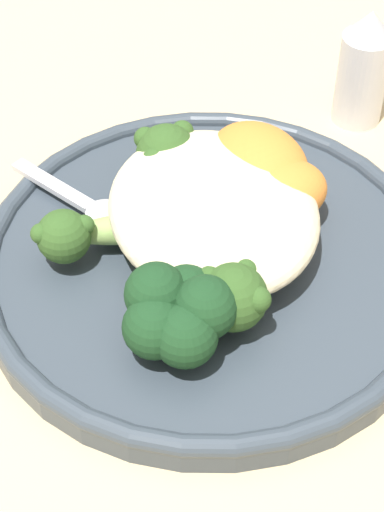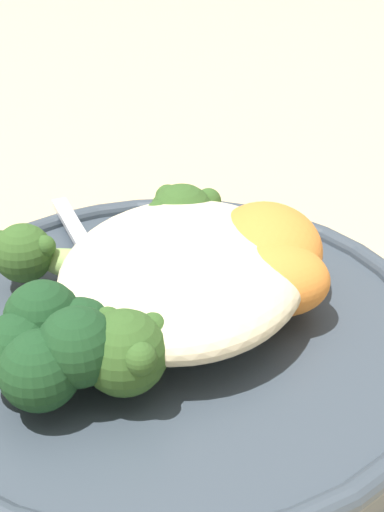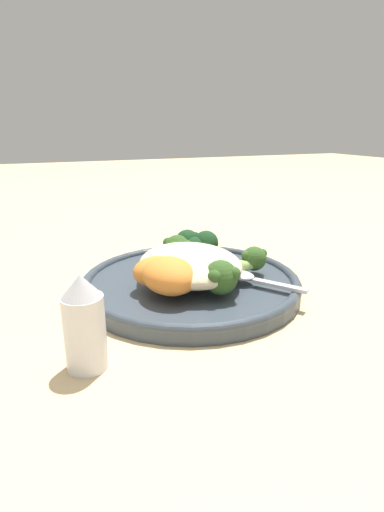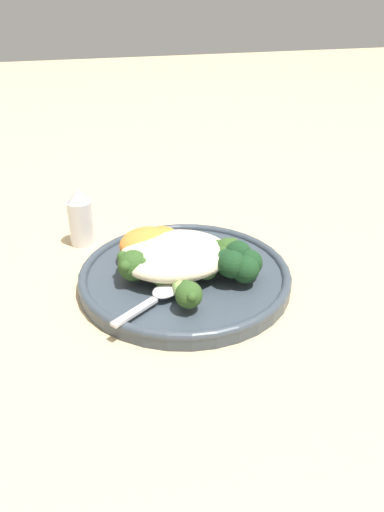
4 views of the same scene
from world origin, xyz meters
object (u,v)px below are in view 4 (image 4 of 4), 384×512
object	(u,v)px
plate	(185,276)
sweet_potato_chunk_1	(146,243)
broccoli_stalk_1	(166,272)
quinoa_mound	(174,254)
broccoli_stalk_0	(140,264)
broccoli_stalk_2	(184,284)
broccoli_stalk_4	(216,253)
sweet_potato_chunk_2	(166,240)
kale_tuft	(238,263)
salt_shaker	(80,217)
sweet_potato_chunk_0	(164,249)
broccoli_stalk_3	(199,266)
spoon	(161,294)

from	to	relation	value
plate	sweet_potato_chunk_1	xyz separation A→B (m)	(-0.04, 0.04, 0.03)
broccoli_stalk_1	sweet_potato_chunk_1	distance (m)	0.06
quinoa_mound	broccoli_stalk_0	size ratio (longest dim) A/B	1.42
quinoa_mound	sweet_potato_chunk_1	bearing A→B (deg)	130.58
broccoli_stalk_2	broccoli_stalk_4	size ratio (longest dim) A/B	1.11
quinoa_mound	broccoli_stalk_0	world-z (taller)	same
quinoa_mound	sweet_potato_chunk_2	world-z (taller)	quinoa_mound
broccoli_stalk_1	sweet_potato_chunk_2	world-z (taller)	sweet_potato_chunk_2
broccoli_stalk_4	sweet_potato_chunk_2	size ratio (longest dim) A/B	1.99
quinoa_mound	sweet_potato_chunk_1	world-z (taller)	sweet_potato_chunk_1
kale_tuft	salt_shaker	bearing A→B (deg)	134.16
sweet_potato_chunk_0	sweet_potato_chunk_1	bearing A→B (deg)	155.28
broccoli_stalk_0	salt_shaker	bearing A→B (deg)	-89.25
sweet_potato_chunk_1	broccoli_stalk_1	bearing A→B (deg)	-78.39
quinoa_mound	broccoli_stalk_0	xyz separation A→B (m)	(-0.05, -0.01, -0.00)
sweet_potato_chunk_2	broccoli_stalk_1	bearing A→B (deg)	-102.06
broccoli_stalk_1	broccoli_stalk_4	world-z (taller)	broccoli_stalk_4
broccoli_stalk_2	sweet_potato_chunk_0	world-z (taller)	broccoli_stalk_2
broccoli_stalk_1	broccoli_stalk_3	distance (m)	0.04
broccoli_stalk_3	salt_shaker	distance (m)	0.21
broccoli_stalk_4	sweet_potato_chunk_2	bearing A→B (deg)	156.56
salt_shaker	broccoli_stalk_1	bearing A→B (deg)	-61.66
broccoli_stalk_3	kale_tuft	world-z (taller)	kale_tuft
salt_shaker	sweet_potato_chunk_1	bearing A→B (deg)	-53.43
broccoli_stalk_2	sweet_potato_chunk_2	distance (m)	0.10
broccoli_stalk_2	quinoa_mound	bearing A→B (deg)	-175.38
broccoli_stalk_4	broccoli_stalk_2	bearing A→B (deg)	-117.98
broccoli_stalk_2	sweet_potato_chunk_0	bearing A→B (deg)	-169.06
sweet_potato_chunk_2	kale_tuft	bearing A→B (deg)	-49.54
broccoli_stalk_3	plate	bearing A→B (deg)	-171.40
sweet_potato_chunk_1	salt_shaker	world-z (taller)	salt_shaker
broccoli_stalk_0	broccoli_stalk_2	xyz separation A→B (m)	(0.04, -0.05, -0.00)
broccoli_stalk_1	sweet_potato_chunk_0	distance (m)	0.05
sweet_potato_chunk_1	kale_tuft	xyz separation A→B (m)	(0.10, -0.08, -0.00)
sweet_potato_chunk_0	broccoli_stalk_0	bearing A→B (deg)	-136.12
broccoli_stalk_4	sweet_potato_chunk_1	distance (m)	0.09
quinoa_mound	spoon	xyz separation A→B (m)	(-0.03, -0.06, -0.01)
broccoli_stalk_3	broccoli_stalk_0	bearing A→B (deg)	-129.50
broccoli_stalk_0	sweet_potato_chunk_1	bearing A→B (deg)	-130.59
broccoli_stalk_2	broccoli_stalk_3	world-z (taller)	broccoli_stalk_2
sweet_potato_chunk_0	quinoa_mound	bearing A→B (deg)	-72.23
plate	broccoli_stalk_4	xyz separation A→B (m)	(0.04, 0.00, 0.03)
quinoa_mound	broccoli_stalk_3	bearing A→B (deg)	-46.74
quinoa_mound	broccoli_stalk_2	bearing A→B (deg)	-93.90
salt_shaker	quinoa_mound	bearing A→B (deg)	-52.38
broccoli_stalk_0	broccoli_stalk_2	bearing A→B (deg)	109.70
plate	broccoli_stalk_1	world-z (taller)	broccoli_stalk_1
sweet_potato_chunk_0	kale_tuft	world-z (taller)	kale_tuft
quinoa_mound	spoon	size ratio (longest dim) A/B	1.47
broccoli_stalk_3	broccoli_stalk_1	bearing A→B (deg)	-116.15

